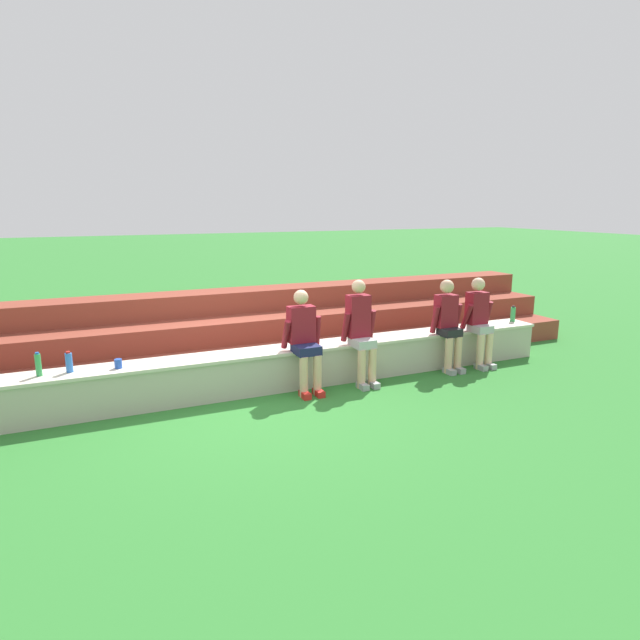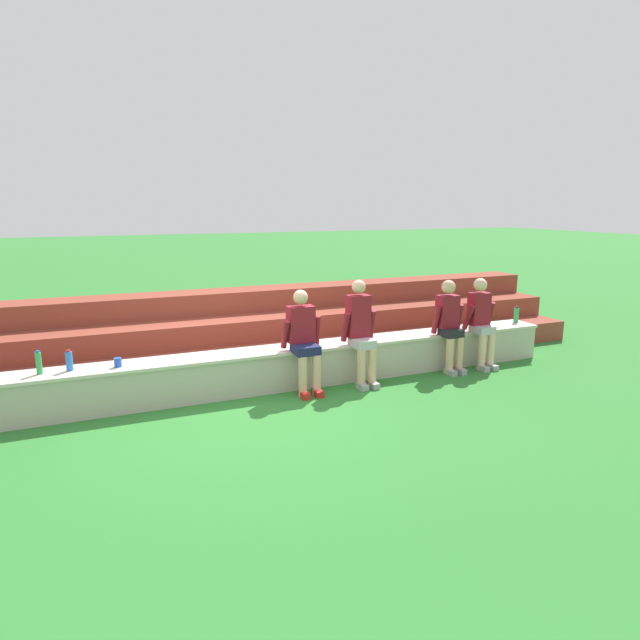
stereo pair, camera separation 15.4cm
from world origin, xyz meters
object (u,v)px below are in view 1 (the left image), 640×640
(person_left_of_center, at_px, (304,338))
(water_bottle_mid_left, at_px, (513,314))
(person_far_right, at_px, (479,320))
(person_center, at_px, (361,330))
(person_right_of_center, at_px, (448,322))
(plastic_cup_left_end, at_px, (118,364))
(water_bottle_center_gap, at_px, (69,362))
(water_bottle_near_right, at_px, (38,365))

(person_left_of_center, height_order, water_bottle_mid_left, person_left_of_center)
(person_left_of_center, relative_size, person_far_right, 0.99)
(person_center, xyz_separation_m, water_bottle_mid_left, (3.06, 0.35, -0.09))
(person_right_of_center, distance_m, plastic_cup_left_end, 4.65)
(person_center, distance_m, person_far_right, 2.06)
(person_left_of_center, relative_size, person_center, 0.94)
(person_left_of_center, distance_m, plastic_cup_left_end, 2.32)
(water_bottle_mid_left, bearing_deg, person_far_right, -161.15)
(person_far_right, height_order, water_bottle_center_gap, person_far_right)
(water_bottle_near_right, relative_size, plastic_cup_left_end, 2.49)
(person_far_right, height_order, plastic_cup_left_end, person_far_right)
(person_left_of_center, distance_m, person_right_of_center, 2.33)
(water_bottle_center_gap, bearing_deg, water_bottle_near_right, -177.99)
(person_far_right, xyz_separation_m, plastic_cup_left_end, (-5.21, 0.23, -0.13))
(person_left_of_center, bearing_deg, plastic_cup_left_end, 174.61)
(water_bottle_center_gap, xyz_separation_m, plastic_cup_left_end, (0.53, -0.06, -0.06))
(person_left_of_center, height_order, plastic_cup_left_end, person_left_of_center)
(person_right_of_center, bearing_deg, water_bottle_center_gap, 176.92)
(person_left_of_center, height_order, person_far_right, person_far_right)
(person_right_of_center, distance_m, person_far_right, 0.57)
(person_right_of_center, height_order, water_bottle_near_right, person_right_of_center)
(water_bottle_center_gap, distance_m, water_bottle_near_right, 0.32)
(person_center, bearing_deg, water_bottle_center_gap, 175.27)
(plastic_cup_left_end, bearing_deg, water_bottle_center_gap, 173.03)
(person_right_of_center, xyz_separation_m, water_bottle_near_right, (-5.49, 0.27, -0.06))
(person_far_right, xyz_separation_m, water_bottle_near_right, (-6.05, 0.29, -0.05))
(water_bottle_near_right, height_order, water_bottle_mid_left, water_bottle_near_right)
(water_bottle_center_gap, xyz_separation_m, water_bottle_near_right, (-0.32, -0.01, 0.01))
(person_far_right, relative_size, plastic_cup_left_end, 12.26)
(person_far_right, bearing_deg, plastic_cup_left_end, 177.44)
(person_center, height_order, water_bottle_center_gap, person_center)
(person_left_of_center, relative_size, water_bottle_near_right, 4.89)
(person_center, bearing_deg, person_left_of_center, 178.50)
(person_far_right, height_order, water_bottle_mid_left, person_far_right)
(person_left_of_center, bearing_deg, water_bottle_near_right, 175.09)
(person_center, height_order, water_bottle_near_right, person_center)
(plastic_cup_left_end, bearing_deg, person_center, -4.35)
(water_bottle_center_gap, height_order, water_bottle_near_right, water_bottle_near_right)
(person_right_of_center, height_order, water_bottle_center_gap, person_right_of_center)
(person_center, xyz_separation_m, person_right_of_center, (1.50, 0.03, -0.03))
(person_right_of_center, height_order, plastic_cup_left_end, person_right_of_center)
(person_left_of_center, xyz_separation_m, water_bottle_center_gap, (-2.84, 0.28, -0.06))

